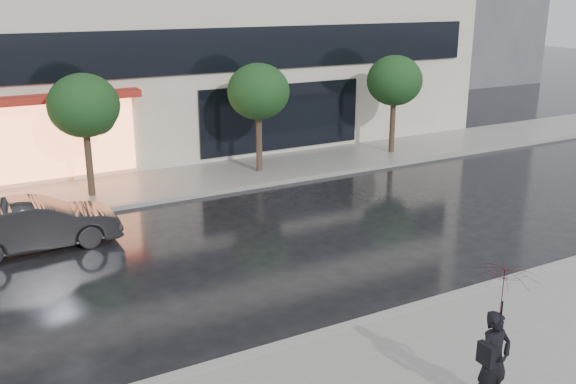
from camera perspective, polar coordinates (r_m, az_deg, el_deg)
ground at (r=13.88m, az=5.03°, el=-9.84°), size 120.00×120.00×0.00m
sidewalk_near at (r=11.68m, az=14.31°, el=-15.70°), size 60.00×4.50×0.12m
sidewalk_far at (r=22.48m, az=-9.69°, el=0.90°), size 60.00×3.50×0.12m
curb_near at (r=13.13m, az=7.52°, el=-11.27°), size 60.00×0.25×0.14m
curb_far at (r=20.90m, az=-8.07°, el=-0.25°), size 60.00×0.25×0.14m
tree_mid_west at (r=20.88m, az=-17.54°, el=7.16°), size 2.20×2.20×3.99m
tree_mid_east at (r=22.83m, az=-2.55°, el=8.75°), size 2.20×2.20×3.99m
tree_far_east at (r=26.04m, az=9.51°, el=9.59°), size 2.20×2.20×3.99m
parked_car at (r=17.57m, az=-21.40°, el=-2.71°), size 4.04×1.43×1.33m
pedestrian_with_umbrella at (r=10.31m, az=18.38°, el=-10.22°), size 1.03×1.05×2.36m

